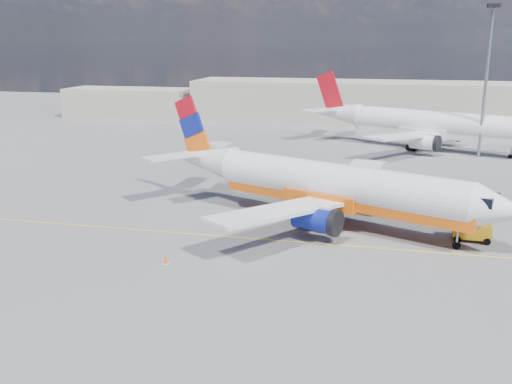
% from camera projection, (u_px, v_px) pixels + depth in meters
% --- Properties ---
extents(ground, '(240.00, 240.00, 0.00)m').
position_uv_depth(ground, '(270.00, 253.00, 43.88)').
color(ground, '#5D5E62').
rests_on(ground, ground).
extents(taxi_line, '(70.00, 0.15, 0.01)m').
position_uv_depth(taxi_line, '(277.00, 240.00, 46.70)').
color(taxi_line, yellow).
rests_on(taxi_line, ground).
extents(terminal_main, '(70.00, 14.00, 8.00)m').
position_uv_depth(terminal_main, '(370.00, 102.00, 112.42)').
color(terminal_main, '#B3AA9A').
rests_on(terminal_main, ground).
extents(terminal_annex, '(26.00, 10.00, 6.00)m').
position_uv_depth(terminal_annex, '(129.00, 103.00, 120.54)').
color(terminal_annex, '#B3AA9A').
rests_on(terminal_annex, ground).
extents(main_jet, '(34.50, 26.03, 10.58)m').
position_uv_depth(main_jet, '(327.00, 185.00, 50.29)').
color(main_jet, white).
rests_on(main_jet, ground).
extents(second_jet, '(36.12, 27.21, 11.12)m').
position_uv_depth(second_jet, '(426.00, 125.00, 84.66)').
color(second_jet, white).
rests_on(second_jet, ground).
extents(gse_tug, '(2.99, 1.90, 2.09)m').
position_uv_depth(gse_tug, '(471.00, 229.00, 46.43)').
color(gse_tug, black).
rests_on(gse_tug, ground).
extents(traffic_cone, '(0.45, 0.45, 0.64)m').
position_uv_depth(traffic_cone, '(166.00, 260.00, 41.77)').
color(traffic_cone, white).
rests_on(traffic_cone, ground).
extents(floodlight_mast, '(1.50, 1.50, 20.48)m').
position_uv_depth(floodlight_mast, '(487.00, 68.00, 76.50)').
color(floodlight_mast, gray).
rests_on(floodlight_mast, ground).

